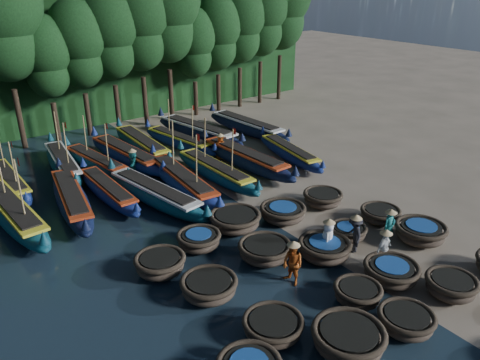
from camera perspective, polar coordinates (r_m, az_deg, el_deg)
ground at (r=21.53m, az=6.98°, el=-7.05°), size 120.00×120.00×0.00m
foliage_wall at (r=39.36m, az=-17.40°, el=14.08°), size 40.00×3.00×10.00m
coracle_6 at (r=15.94m, az=13.07°, el=-18.27°), size 2.93×2.93×0.82m
coracle_7 at (r=17.19m, az=19.59°, el=-15.86°), size 1.94×1.94×0.71m
coracle_8 at (r=19.34m, az=24.33°, el=-11.66°), size 2.16×2.16×0.78m
coracle_11 at (r=16.15m, az=4.04°, el=-17.34°), size 2.36×2.36×0.67m
coracle_12 at (r=17.91m, az=14.15°, el=-13.25°), size 2.01×2.01×0.72m
coracle_13 at (r=19.34m, az=17.96°, el=-10.56°), size 2.36×2.36×0.76m
coracle_14 at (r=22.39m, az=21.14°, el=-5.91°), size 2.80×2.80×0.83m
coracle_15 at (r=17.70m, az=-3.80°, el=-12.85°), size 2.53×2.53×0.77m
coracle_16 at (r=19.71m, az=3.03°, el=-8.54°), size 2.45×2.45×0.79m
coracle_17 at (r=20.04m, az=10.25°, el=-8.22°), size 2.65×2.65×0.84m
coracle_18 at (r=21.70m, az=13.00°, el=-6.14°), size 2.00×2.00×0.64m
coracle_19 at (r=23.52m, az=16.74°, el=-4.02°), size 2.18×2.18×0.70m
coracle_20 at (r=19.09m, az=-9.72°, el=-10.04°), size 2.27×2.27×0.80m
coracle_21 at (r=20.49m, az=-5.04°, el=-7.27°), size 2.06×2.06×0.76m
coracle_22 at (r=21.83m, az=-0.60°, el=-4.92°), size 2.98×2.98×0.85m
coracle_23 at (r=22.70m, az=5.24°, el=-3.94°), size 2.45×2.45×0.78m
coracle_24 at (r=24.40m, az=10.06°, el=-2.17°), size 2.13×2.13×0.76m
long_boat_1 at (r=24.68m, az=-25.91°, el=-3.62°), size 2.20×9.01×3.84m
long_boat_2 at (r=25.12m, az=-19.82°, el=-2.19°), size 2.76×8.32×1.48m
long_boat_3 at (r=25.70m, az=-15.79°, el=-1.21°), size 1.38×7.40×1.30m
long_boat_4 at (r=24.53m, az=-10.34°, el=-1.70°), size 2.82×8.39×1.50m
long_boat_5 at (r=25.77m, az=-7.02°, el=-0.14°), size 2.21×8.69×3.70m
long_boat_6 at (r=27.01m, az=-2.99°, el=1.09°), size 1.57×8.16×3.47m
long_boat_7 at (r=28.72m, az=0.63°, el=2.66°), size 1.97×9.01×1.59m
long_boat_8 at (r=30.15m, az=6.06°, el=3.36°), size 2.51×7.32×1.31m
long_boat_10 at (r=28.72m, az=-26.27°, el=-0.15°), size 1.46×7.48×3.18m
long_boat_11 at (r=30.11m, az=-20.76°, el=1.96°), size 2.31×8.08×3.45m
long_boat_12 at (r=29.70m, az=-17.15°, el=2.09°), size 2.46×7.49×3.22m
long_boat_13 at (r=30.21m, az=-13.71°, el=3.02°), size 2.46×8.67×1.53m
long_boat_14 at (r=31.86m, az=-11.85°, el=4.26°), size 1.79×8.56×1.51m
long_boat_15 at (r=32.37m, az=-7.44°, el=4.77°), size 2.51×7.46×3.21m
long_boat_16 at (r=33.91m, az=-5.09°, el=5.96°), size 3.09×9.00×1.61m
long_boat_17 at (r=34.93m, az=0.89°, el=6.57°), size 2.18×8.93×1.58m
fisherman_0 at (r=20.09m, az=10.67°, el=-6.84°), size 0.95×0.90×1.84m
fisherman_1 at (r=21.73m, az=17.76°, el=-5.15°), size 0.63×0.52×1.72m
fisherman_2 at (r=18.13m, az=6.43°, el=-10.01°), size 0.69×0.88×2.00m
fisherman_3 at (r=20.60m, az=13.79°, el=-6.34°), size 1.09×1.24×1.87m
fisherman_4 at (r=19.98m, az=17.17°, el=-7.84°), size 0.95×0.52×1.78m
fisherman_5 at (r=28.22m, az=-12.90°, el=2.12°), size 0.96×1.53×1.77m
fisherman_6 at (r=30.03m, az=-2.39°, el=4.17°), size 0.93×0.78×1.83m
tree_5 at (r=34.60m, az=-22.65°, el=13.77°), size 3.68×3.68×8.68m
tree_6 at (r=35.14m, az=-19.13°, el=15.53°), size 4.09×4.09×9.65m
tree_7 at (r=35.84m, az=-15.67°, el=17.17°), size 4.51×4.51×10.63m
tree_8 at (r=36.68m, az=-12.30°, el=18.69°), size 4.92×4.92×11.60m
tree_9 at (r=37.66m, az=-9.03°, el=20.08°), size 5.34×5.34×12.58m
tree_10 at (r=39.05m, az=-5.68°, el=16.39°), size 3.68×3.68×8.68m
tree_11 at (r=40.20m, az=-2.78°, el=17.65°), size 4.09×4.09×9.65m
tree_12 at (r=41.45m, az=-0.02°, el=18.81°), size 4.51×4.51×10.63m
tree_13 at (r=42.80m, az=2.61°, el=19.85°), size 4.92×4.92×11.60m
tree_14 at (r=44.24m, az=5.10°, el=20.80°), size 5.34×5.34×12.58m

